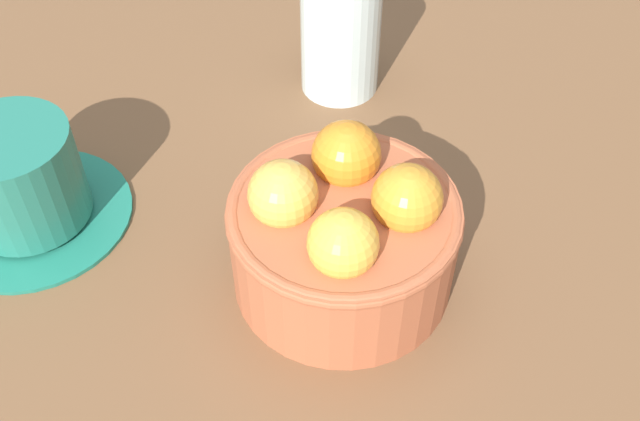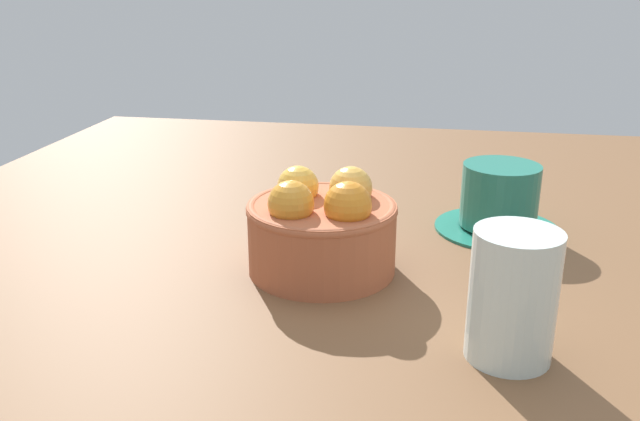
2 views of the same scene
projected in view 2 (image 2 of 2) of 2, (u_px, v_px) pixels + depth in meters
The scene contains 4 objects.
ground_plane at pixel (322, 286), 64.38cm from camera, with size 125.72×103.95×3.39cm, color brown.
terracotta_bowl at pixel (322, 228), 62.34cm from camera, with size 13.98×13.98×9.55cm.
coffee_cup at pixel (499, 201), 72.53cm from camera, with size 13.45×13.45×7.35cm.
water_glass at pixel (513, 296), 47.90cm from camera, with size 6.27×6.27×9.83cm, color silver.
Camera 2 is at (57.32, 10.00, 26.79)cm, focal length 37.78 mm.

